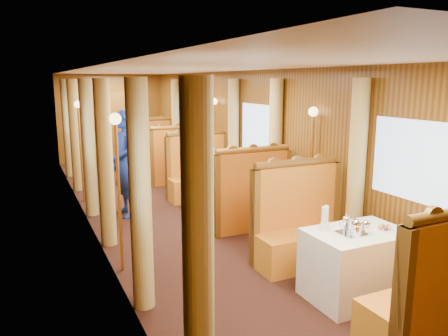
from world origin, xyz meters
TOP-DOWN VIEW (x-y plane):
  - floor at (0.00, 0.00)m, footprint 3.00×12.00m
  - ceiling at (0.00, 0.00)m, footprint 3.00×12.00m
  - wall_far at (0.00, 6.00)m, footprint 3.00×0.01m
  - wall_left at (-1.50, 0.00)m, footprint 0.01×12.00m
  - wall_right at (1.50, 0.00)m, footprint 0.01×12.00m
  - doorway_far at (0.00, 5.97)m, footprint 0.80×0.04m
  - table_near at (0.75, -3.50)m, footprint 1.05×0.72m
  - banquette_near_fwd at (0.75, -4.51)m, footprint 1.30×0.55m
  - banquette_near_aft at (0.75, -2.49)m, footprint 1.30×0.55m
  - table_mid at (0.75, 0.00)m, footprint 1.05×0.72m
  - banquette_mid_fwd at (0.75, -1.01)m, footprint 1.30×0.55m
  - banquette_mid_aft at (0.75, 1.01)m, footprint 1.30×0.55m
  - table_far at (0.75, 3.50)m, footprint 1.05×0.72m
  - banquette_far_fwd at (0.75, 2.49)m, footprint 1.30×0.55m
  - banquette_far_aft at (0.75, 4.51)m, footprint 1.30×0.55m
  - tea_tray at (0.66, -3.54)m, footprint 0.34×0.26m
  - teapot_left at (0.59, -3.63)m, footprint 0.20×0.17m
  - teapot_right at (0.76, -3.59)m, footprint 0.16×0.14m
  - teapot_back at (0.66, -3.41)m, footprint 0.17×0.15m
  - fruit_plate at (1.02, -3.59)m, footprint 0.20×0.20m
  - cup_inboard at (0.41, -3.34)m, footprint 0.08×0.08m
  - cup_outboard at (0.46, -3.32)m, footprint 0.08×0.08m
  - rose_vase_mid at (0.77, -0.02)m, footprint 0.06×0.06m
  - rose_vase_far at (0.75, 3.53)m, footprint 0.06×0.06m
  - window_left_near at (-1.49, -3.50)m, footprint 0.01×1.20m
  - curtain_left_near_a at (-1.38, -4.28)m, footprint 0.22×0.22m
  - curtain_left_near_b at (-1.38, -2.72)m, footprint 0.22×0.22m
  - window_right_near at (1.49, -3.50)m, footprint 0.01×1.20m
  - curtain_right_near_b at (1.38, -2.72)m, footprint 0.22×0.22m
  - window_left_mid at (-1.49, 0.00)m, footprint 0.01×1.20m
  - curtain_left_mid_a at (-1.38, -0.78)m, footprint 0.22×0.22m
  - curtain_left_mid_b at (-1.38, 0.78)m, footprint 0.22×0.22m
  - window_right_mid at (1.49, 0.00)m, footprint 0.01×1.20m
  - curtain_right_mid_a at (1.38, -0.78)m, footprint 0.22×0.22m
  - curtain_right_mid_b at (1.38, 0.78)m, footprint 0.22×0.22m
  - window_left_far at (-1.49, 3.50)m, footprint 0.01×1.20m
  - curtain_left_far_a at (-1.38, 2.72)m, footprint 0.22×0.22m
  - curtain_left_far_b at (-1.38, 4.28)m, footprint 0.22×0.22m
  - window_right_far at (1.49, 3.50)m, footprint 0.01×1.20m
  - curtain_right_far_a at (1.38, 2.72)m, footprint 0.22×0.22m
  - curtain_right_far_b at (1.38, 4.28)m, footprint 0.22×0.22m
  - sconce_left_fore at (-1.40, -1.75)m, footprint 0.14×0.14m
  - sconce_right_fore at (1.40, -1.75)m, footprint 0.14×0.14m
  - sconce_left_aft at (-1.40, 1.75)m, footprint 0.14×0.14m
  - sconce_right_aft at (1.40, 1.75)m, footprint 0.14×0.14m
  - steward at (-0.84, 0.49)m, footprint 0.55×0.74m
  - passenger at (0.75, 0.75)m, footprint 0.40×0.44m

SIDE VIEW (x-z plane):
  - floor at x=0.00m, z-range -0.01..0.01m
  - table_near at x=0.75m, z-range 0.00..0.75m
  - table_mid at x=0.75m, z-range 0.00..0.75m
  - table_far at x=0.75m, z-range 0.00..0.75m
  - banquette_near_fwd at x=0.75m, z-range -0.25..1.09m
  - banquette_near_aft at x=0.75m, z-range -0.25..1.09m
  - banquette_mid_fwd at x=0.75m, z-range -0.25..1.09m
  - banquette_mid_aft at x=0.75m, z-range -0.25..1.09m
  - banquette_far_fwd at x=0.75m, z-range -0.25..1.09m
  - banquette_far_aft at x=0.75m, z-range -0.25..1.09m
  - passenger at x=0.75m, z-range 0.36..1.12m
  - tea_tray at x=0.66m, z-range 0.75..0.76m
  - fruit_plate at x=1.02m, z-range 0.74..0.80m
  - teapot_right at x=0.76m, z-range 0.75..0.86m
  - teapot_back at x=0.66m, z-range 0.75..0.87m
  - teapot_left at x=0.59m, z-range 0.75..0.90m
  - cup_inboard at x=0.41m, z-range 0.72..0.99m
  - cup_outboard at x=0.46m, z-range 0.72..0.99m
  - steward at x=-0.84m, z-range 0.00..1.84m
  - rose_vase_mid at x=0.77m, z-range 0.75..1.11m
  - rose_vase_far at x=0.75m, z-range 0.75..1.11m
  - doorway_far at x=0.00m, z-range 0.00..2.00m
  - curtain_left_near_a at x=-1.38m, z-range 0.00..2.35m
  - curtain_left_near_b at x=-1.38m, z-range 0.00..2.35m
  - curtain_right_near_b at x=1.38m, z-range 0.00..2.35m
  - curtain_left_mid_a at x=-1.38m, z-range 0.00..2.35m
  - curtain_left_mid_b at x=-1.38m, z-range 0.00..2.35m
  - curtain_right_mid_a at x=1.38m, z-range 0.00..2.35m
  - curtain_right_mid_b at x=1.38m, z-range 0.00..2.35m
  - curtain_left_far_a at x=-1.38m, z-range 0.00..2.35m
  - curtain_left_far_b at x=-1.38m, z-range 0.00..2.35m
  - curtain_right_far_a at x=1.38m, z-range 0.00..2.35m
  - curtain_right_far_b at x=1.38m, z-range 0.00..2.35m
  - wall_far at x=0.00m, z-range 0.00..2.50m
  - wall_left at x=-1.50m, z-range 0.00..2.50m
  - wall_right at x=1.50m, z-range 0.00..2.50m
  - sconce_left_fore at x=-1.40m, z-range 0.41..2.36m
  - sconce_right_fore at x=1.40m, z-range 0.41..2.36m
  - sconce_left_aft at x=-1.40m, z-range 0.41..2.36m
  - sconce_right_aft at x=1.40m, z-range 0.41..2.36m
  - window_left_near at x=-1.49m, z-range 1.00..1.90m
  - window_right_near at x=1.49m, z-range 1.00..1.90m
  - window_left_mid at x=-1.49m, z-range 1.00..1.90m
  - window_right_mid at x=1.49m, z-range 1.00..1.90m
  - window_left_far at x=-1.49m, z-range 1.00..1.90m
  - window_right_far at x=1.49m, z-range 1.00..1.90m
  - ceiling at x=0.00m, z-range 2.49..2.51m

